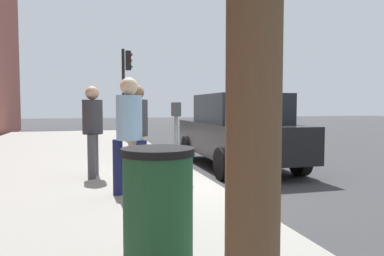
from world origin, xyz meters
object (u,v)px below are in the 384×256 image
at_px(parking_officer, 93,124).
at_px(parked_sedan_near, 238,131).
at_px(parking_meter, 176,123).
at_px(trash_bin, 158,210).
at_px(pedestrian_bystander, 129,126).
at_px(traffic_signal, 126,79).
at_px(pedestrian_at_meter, 137,126).

xyz_separation_m(parking_officer, parked_sedan_near, (1.09, -3.40, -0.26)).
bearing_deg(parking_meter, trash_bin, 164.72).
bearing_deg(parked_sedan_near, pedestrian_bystander, 133.36).
xyz_separation_m(traffic_signal, trash_bin, (-11.95, 0.90, -1.92)).
distance_m(parking_meter, traffic_signal, 8.23).
height_order(pedestrian_bystander, trash_bin, pedestrian_bystander).
bearing_deg(parking_officer, trash_bin, -75.21).
distance_m(parking_meter, pedestrian_at_meter, 0.79).
xyz_separation_m(parking_meter, pedestrian_bystander, (-1.23, 1.00, 0.02)).
relative_size(parked_sedan_near, trash_bin, 4.37).
bearing_deg(pedestrian_at_meter, parking_meter, -5.00).
xyz_separation_m(pedestrian_at_meter, traffic_signal, (8.34, -0.61, 1.43)).
bearing_deg(pedestrian_bystander, traffic_signal, 23.62).
height_order(parked_sedan_near, trash_bin, parked_sedan_near).
xyz_separation_m(pedestrian_at_meter, pedestrian_bystander, (-0.99, 0.24, 0.04)).
distance_m(pedestrian_at_meter, parking_officer, 0.99).
distance_m(pedestrian_at_meter, traffic_signal, 8.48).
bearing_deg(parked_sedan_near, pedestrian_at_meter, 123.27).
bearing_deg(parking_meter, parking_officer, 74.89).
bearing_deg(pedestrian_bystander, trash_bin, -152.18).
height_order(parking_officer, trash_bin, parking_officer).
relative_size(pedestrian_at_meter, parked_sedan_near, 0.39).
xyz_separation_m(pedestrian_bystander, trash_bin, (-2.62, 0.05, -0.53)).
relative_size(pedestrian_bystander, parking_officer, 1.03).
bearing_deg(pedestrian_bystander, parking_meter, -10.37).
bearing_deg(parking_officer, pedestrian_at_meter, -31.85).
xyz_separation_m(pedestrian_bystander, traffic_signal, (9.33, -0.86, 1.39)).
height_order(pedestrian_bystander, parking_officer, pedestrian_bystander).
xyz_separation_m(pedestrian_at_meter, parking_officer, (0.64, 0.76, 0.00)).
relative_size(pedestrian_bystander, trash_bin, 1.75).
distance_m(pedestrian_bystander, parked_sedan_near, 3.99).
relative_size(pedestrian_at_meter, traffic_signal, 0.47).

